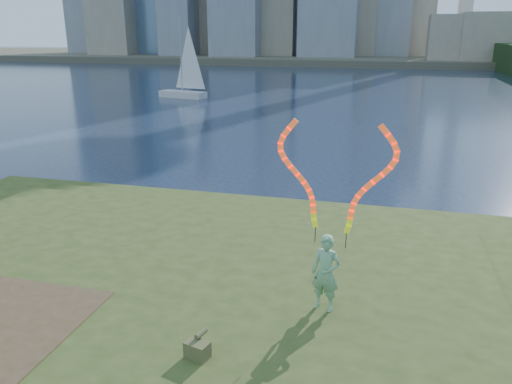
# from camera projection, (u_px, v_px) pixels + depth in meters

# --- Properties ---
(ground) EXTENTS (320.00, 320.00, 0.00)m
(ground) POSITION_uv_depth(u_px,v_px,m) (178.00, 291.00, 11.75)
(ground) COLOR #17233B
(ground) RESTS_ON ground
(grassy_knoll) EXTENTS (20.00, 18.00, 0.80)m
(grassy_knoll) POSITION_uv_depth(u_px,v_px,m) (129.00, 333.00, 9.54)
(grassy_knoll) COLOR #344217
(grassy_knoll) RESTS_ON ground
(far_shore) EXTENTS (320.00, 40.00, 1.20)m
(far_shore) POSITION_uv_depth(u_px,v_px,m) (367.00, 58.00, 99.00)
(far_shore) COLOR #494436
(far_shore) RESTS_ON ground
(woman_with_ribbons) EXTENTS (1.94, 0.59, 3.90)m
(woman_with_ribbons) POSITION_uv_depth(u_px,v_px,m) (328.00, 238.00, 9.10)
(woman_with_ribbons) COLOR #1E6F24
(woman_with_ribbons) RESTS_ON grassy_knoll
(canvas_bag) EXTENTS (0.44, 0.49, 0.37)m
(canvas_bag) POSITION_uv_depth(u_px,v_px,m) (198.00, 348.00, 8.07)
(canvas_bag) COLOR brown
(canvas_bag) RESTS_ON grassy_knoll
(sailboat) EXTENTS (4.75, 2.41, 7.14)m
(sailboat) POSITION_uv_depth(u_px,v_px,m) (185.00, 84.00, 45.14)
(sailboat) COLOR beige
(sailboat) RESTS_ON ground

